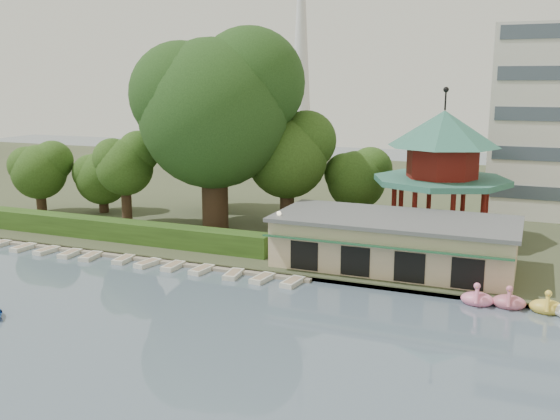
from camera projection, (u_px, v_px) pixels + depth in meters
The scene contains 12 objects.
ground_plane at pixel (116, 363), 32.95m from camera, with size 220.00×220.00×0.00m, color slate.
shore at pixel (366, 196), 79.99m from camera, with size 220.00×70.00×0.40m, color #424930.
embankment at pixel (253, 271), 48.58m from camera, with size 220.00×0.60×0.30m, color gray.
dock at pixel (124, 255), 52.97m from camera, with size 34.00×1.60×0.24m, color gray.
boathouse at pixel (394, 241), 48.63m from camera, with size 18.60×9.39×3.90m.
pavilion at pixel (442, 162), 55.92m from camera, with size 12.40×12.40×13.50m.
broadcast_tower at pixel (301, 8), 168.44m from camera, with size 8.00×8.00×96.00m.
hedge at pixel (118, 230), 56.83m from camera, with size 30.00×2.00×1.80m, color #30521A.
lamp_post at pixel (279, 228), 48.91m from camera, with size 0.36×0.36×4.28m.
big_tree at pixel (216, 104), 59.24m from camera, with size 15.67×14.60×19.40m.
small_trees at pixel (208, 161), 65.03m from camera, with size 39.54×16.49×11.43m.
moored_rowboats at pixel (120, 260), 51.42m from camera, with size 32.03×2.72×0.36m.
Camera 1 is at (19.70, -24.99, 14.66)m, focal length 40.00 mm.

